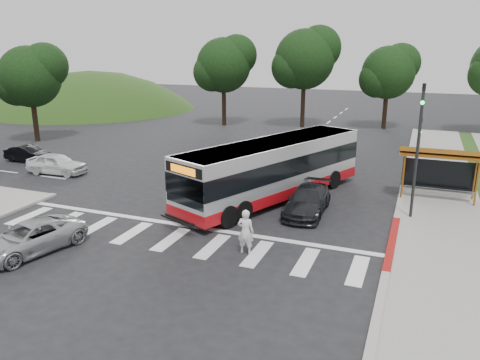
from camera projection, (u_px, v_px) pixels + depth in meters
The scene contains 19 objects.
ground at pixel (218, 205), 24.82m from camera, with size 140.00×140.00×0.00m, color black.
sidewalk_east at pixel (439, 185), 28.08m from camera, with size 4.00×40.00×0.12m, color gray.
curb_east at pixel (404, 181), 28.78m from camera, with size 0.30×40.00×0.15m, color #9E9991.
curb_east_red at pixel (392, 243), 19.84m from camera, with size 0.32×6.00×0.15m, color maroon.
hillside_nw at pixel (92, 109), 62.92m from camera, with size 44.00×44.00×10.00m, color #244516.
crosswalk_ladder at pixel (171, 239), 20.35m from camera, with size 18.00×2.60×0.01m, color silver.
bus_shelter at pixel (441, 158), 24.93m from camera, with size 4.20×1.60×2.86m.
traffic_signal_ne_tall at pixel (418, 141), 21.71m from camera, with size 0.18×0.37×6.50m.
traffic_signal_ne_short at pixel (419, 142), 28.35m from camera, with size 0.18×0.37×4.00m.
tree_north_a at pixel (306, 58), 46.90m from camera, with size 6.60×6.15×10.17m.
tree_north_b at pixel (389, 72), 46.21m from camera, with size 5.72×5.33×8.43m.
tree_north_c at pixel (225, 64), 48.10m from camera, with size 6.16×5.74×9.30m.
tree_west_a at pixel (31, 76), 39.98m from camera, with size 5.72×5.33×8.43m.
transit_bus at pixel (273, 171), 25.34m from camera, with size 2.70×12.45×3.22m, color #ABAEB0, non-canonical shape.
pedestrian at pixel (246, 232), 18.73m from camera, with size 0.68×0.45×1.88m, color white.
dark_sedan at pixel (307, 201), 23.40m from camera, with size 1.84×4.53×1.31m, color black.
silver_suv_south at pixel (30, 238), 18.96m from camera, with size 2.08×4.52×1.26m, color #B4B7B9.
west_car_white at pixel (57, 164), 30.64m from camera, with size 1.61×3.99×1.36m, color silver.
west_car_black at pixel (29, 154), 33.82m from camera, with size 1.27×3.63×1.20m, color black.
Camera 1 is at (9.71, -21.43, 8.11)m, focal length 35.00 mm.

